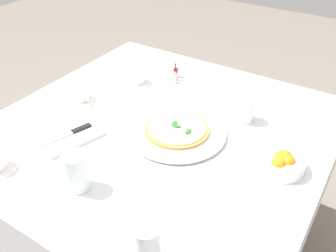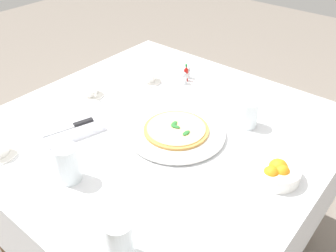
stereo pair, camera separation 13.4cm
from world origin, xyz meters
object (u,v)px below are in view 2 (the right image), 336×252
at_px(pizza_plate, 177,132).
at_px(coffee_cup_right_edge, 89,90).
at_px(salt_shaker, 184,79).
at_px(hot_sauce_bottle, 186,74).
at_px(pizza, 177,129).
at_px(napkin_folded, 72,129).
at_px(coffee_cup_far_right, 147,76).
at_px(water_glass_near_left, 120,242).
at_px(water_glass_near_right, 68,165).
at_px(dinner_knife, 70,127).
at_px(citrus_bowl, 276,171).
at_px(water_glass_far_left, 248,115).
at_px(pepper_shaker, 188,73).

xyz_separation_m(pizza_plate, coffee_cup_right_edge, (0.02, -0.47, 0.01)).
bearing_deg(salt_shaker, hot_sauce_bottle, -160.35).
relative_size(pizza, napkin_folded, 0.96).
bearing_deg(coffee_cup_far_right, hot_sauce_bottle, 132.26).
distance_m(hot_sauce_bottle, salt_shaker, 0.03).
relative_size(coffee_cup_far_right, water_glass_near_left, 1.03).
height_order(water_glass_near_right, dinner_knife, water_glass_near_right).
bearing_deg(napkin_folded, hot_sauce_bottle, -172.43).
distance_m(napkin_folded, hot_sauce_bottle, 0.59).
relative_size(citrus_bowl, salt_shaker, 2.67).
bearing_deg(coffee_cup_far_right, citrus_bowl, 73.75).
distance_m(water_glass_near_left, citrus_bowl, 0.54).
distance_m(pizza_plate, water_glass_far_left, 0.28).
distance_m(coffee_cup_right_edge, water_glass_near_right, 0.52).
bearing_deg(dinner_knife, water_glass_near_right, 69.22).
xyz_separation_m(water_glass_far_left, water_glass_near_right, (0.61, -0.28, 0.01)).
height_order(napkin_folded, salt_shaker, salt_shaker).
bearing_deg(coffee_cup_right_edge, water_glass_near_left, 55.00).
relative_size(citrus_bowl, pepper_shaker, 2.67).
xyz_separation_m(napkin_folded, salt_shaker, (-0.56, 0.10, 0.02)).
bearing_deg(coffee_cup_far_right, salt_shaker, 123.02).
distance_m(pizza_plate, water_glass_near_left, 0.54).
relative_size(coffee_cup_right_edge, citrus_bowl, 0.88).
xyz_separation_m(napkin_folded, citrus_bowl, (-0.25, 0.70, 0.02)).
bearing_deg(water_glass_near_left, coffee_cup_right_edge, -125.00).
relative_size(pizza, water_glass_far_left, 2.29).
height_order(dinner_knife, pepper_shaker, pepper_shaker).
bearing_deg(dinner_knife, salt_shaker, -171.76).
height_order(coffee_cup_far_right, napkin_folded, coffee_cup_far_right).
height_order(coffee_cup_right_edge, salt_shaker, same).
height_order(pizza, coffee_cup_far_right, coffee_cup_far_right).
bearing_deg(salt_shaker, water_glass_near_right, 8.19).
xyz_separation_m(pizza_plate, salt_shaker, (-0.33, -0.22, 0.01)).
xyz_separation_m(napkin_folded, pepper_shaker, (-0.62, 0.08, 0.02)).
bearing_deg(pizza, hot_sauce_bottle, -147.40).
distance_m(coffee_cup_far_right, dinner_knife, 0.47).
bearing_deg(coffee_cup_right_edge, hot_sauce_bottle, 146.75).
bearing_deg(coffee_cup_far_right, water_glass_near_right, 21.46).
relative_size(water_glass_far_left, water_glass_near_left, 0.83).
bearing_deg(water_glass_near_left, dinner_knife, -116.07).
height_order(coffee_cup_far_right, pepper_shaker, coffee_cup_far_right).
xyz_separation_m(coffee_cup_far_right, hot_sauce_bottle, (-0.12, 0.13, 0.01)).
relative_size(water_glass_near_right, citrus_bowl, 0.83).
bearing_deg(citrus_bowl, water_glass_near_right, -50.21).
bearing_deg(water_glass_near_left, salt_shaker, -152.39).
height_order(coffee_cup_far_right, water_glass_near_left, water_glass_near_left).
distance_m(water_glass_near_left, pepper_shaker, 0.98).
bearing_deg(water_glass_near_left, citrus_bowl, 161.37).
distance_m(water_glass_near_left, napkin_folded, 0.59).
distance_m(napkin_folded, salt_shaker, 0.57).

